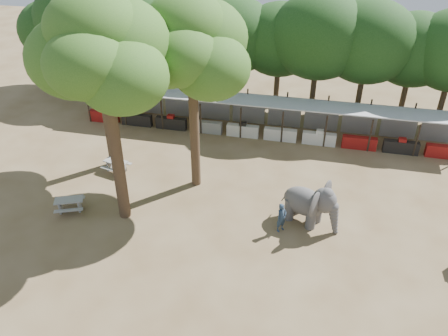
% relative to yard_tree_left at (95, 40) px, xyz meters
% --- Properties ---
extents(ground, '(100.00, 100.00, 0.00)m').
position_rel_yard_tree_left_xyz_m(ground, '(9.13, -7.19, -8.20)').
color(ground, brown).
rests_on(ground, ground).
extents(vendor_stalls, '(28.00, 2.99, 2.80)m').
position_rel_yard_tree_left_xyz_m(vendor_stalls, '(9.13, 6.65, -7.02)').
color(vendor_stalls, '#A8AAB0').
rests_on(vendor_stalls, ground).
extents(yard_tree_left, '(7.10, 6.90, 11.02)m').
position_rel_yard_tree_left_xyz_m(yard_tree_left, '(0.00, 0.00, 0.00)').
color(yard_tree_left, '#332316').
rests_on(yard_tree_left, ground).
extents(yard_tree_center, '(7.10, 6.90, 12.04)m').
position_rel_yard_tree_left_xyz_m(yard_tree_center, '(3.00, -5.00, 1.01)').
color(yard_tree_center, '#332316').
rests_on(yard_tree_center, ground).
extents(yard_tree_back, '(7.10, 6.90, 11.36)m').
position_rel_yard_tree_left_xyz_m(yard_tree_back, '(6.00, -1.00, 0.34)').
color(yard_tree_back, '#332316').
rests_on(yard_tree_back, ground).
extents(backdrop_trees, '(46.46, 5.95, 8.33)m').
position_rel_yard_tree_left_xyz_m(backdrop_trees, '(9.13, 11.81, -2.69)').
color(backdrop_trees, '#332316').
rests_on(backdrop_trees, ground).
extents(elephant, '(3.42, 2.69, 2.56)m').
position_rel_yard_tree_left_xyz_m(elephant, '(13.22, -3.51, -6.92)').
color(elephant, '#413F3F').
rests_on(elephant, ground).
extents(handler, '(0.70, 0.73, 1.69)m').
position_rel_yard_tree_left_xyz_m(handler, '(11.79, -4.54, -7.36)').
color(handler, '#26384C').
rests_on(handler, ground).
extents(picnic_table_near, '(1.98, 1.90, 0.78)m').
position_rel_yard_tree_left_xyz_m(picnic_table_near, '(-0.07, -5.50, -7.69)').
color(picnic_table_near, gray).
rests_on(picnic_table_near, ground).
extents(picnic_table_far, '(1.81, 1.70, 0.76)m').
position_rel_yard_tree_left_xyz_m(picnic_table_far, '(0.68, -0.98, -7.70)').
color(picnic_table_far, gray).
rests_on(picnic_table_far, ground).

